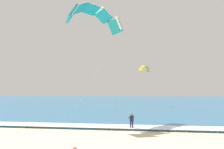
# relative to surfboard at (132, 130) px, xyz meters

# --- Properties ---
(sea) EXTENTS (200.00, 120.00, 0.20)m
(sea) POSITION_rel_surfboard_xyz_m (1.90, 59.74, 0.07)
(sea) COLOR teal
(sea) RESTS_ON ground
(surf_foam) EXTENTS (200.00, 2.56, 0.04)m
(surf_foam) POSITION_rel_surfboard_xyz_m (1.90, 0.74, 0.19)
(surf_foam) COLOR white
(surf_foam) RESTS_ON sea
(surfboard) EXTENTS (0.84, 1.47, 0.09)m
(surfboard) POSITION_rel_surfboard_xyz_m (0.00, 0.00, 0.00)
(surfboard) COLOR white
(surfboard) RESTS_ON ground
(kitesurfer) EXTENTS (0.62, 0.62, 1.69)m
(kitesurfer) POSITION_rel_surfboard_xyz_m (-0.01, 0.02, 0.91)
(kitesurfer) COLOR #191E38
(kitesurfer) RESTS_ON ground
(kite_primary) EXTENTS (7.22, 7.42, 13.01)m
(kite_primary) POSITION_rel_surfboard_xyz_m (-4.66, 3.21, 12.89)
(kite_primary) COLOR teal
(kite_distant) EXTENTS (2.58, 3.97, 1.53)m
(kite_distant) POSITION_rel_surfboard_xyz_m (1.10, 30.65, 9.07)
(kite_distant) COLOR yellow
(beach_ball) EXTENTS (0.29, 0.29, 0.29)m
(beach_ball) POSITION_rel_surfboard_xyz_m (-3.10, -8.52, 0.12)
(beach_ball) COLOR red
(beach_ball) RESTS_ON ground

